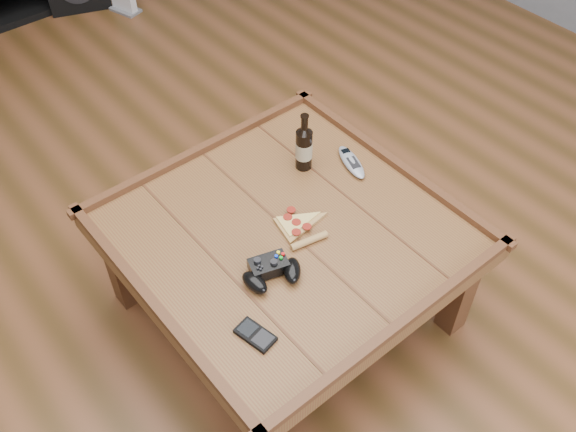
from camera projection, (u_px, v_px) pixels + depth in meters
ground at (287, 310)px, 2.38m from camera, size 6.00×6.00×0.00m
coffee_table at (287, 241)px, 2.09m from camera, size 1.03×1.03×0.48m
beer_bottle at (304, 147)px, 2.18m from camera, size 0.06×0.06×0.22m
game_controller at (272, 272)px, 1.90m from camera, size 0.19×0.16×0.05m
pizza_slice at (298, 226)px, 2.05m from camera, size 0.18×0.25×0.02m
smartphone at (255, 335)px, 1.77m from camera, size 0.08×0.12×0.02m
remote_control at (351, 162)px, 2.25m from camera, size 0.11×0.19×0.03m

